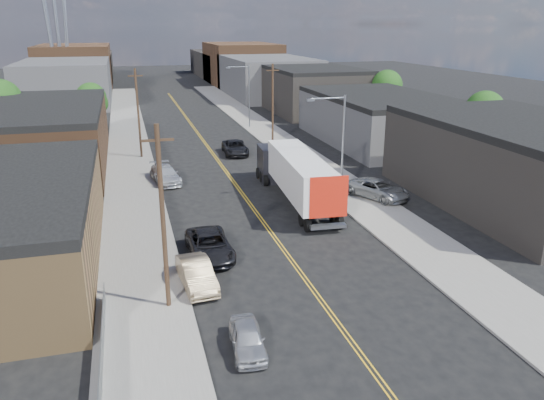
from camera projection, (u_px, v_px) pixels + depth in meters
ground at (196, 130)px, 76.45m from camera, size 260.00×260.00×0.00m
centerline at (213, 153)px, 62.73m from camera, size 0.32×120.00×0.01m
sidewalk_left at (130, 158)px, 60.30m from camera, size 5.00×140.00×0.15m
sidewalk_right at (289, 148)px, 65.11m from camera, size 5.00×140.00×0.15m
warehouse_brown at (45, 136)px, 56.21m from camera, size 12.00×26.00×6.60m
industrial_right_a at (521, 163)px, 44.32m from camera, size 14.00×22.00×7.10m
industrial_right_b at (380, 118)px, 68.26m from camera, size 14.00×24.00×6.10m
industrial_right_c at (312, 89)px, 91.80m from camera, size 14.00×22.00×7.60m
skyline_left_a at (67, 82)px, 102.12m from camera, size 16.00×30.00×8.00m
skyline_right_a at (267, 77)px, 112.26m from camera, size 16.00×30.00×8.00m
skyline_left_b at (75, 67)px, 124.67m from camera, size 16.00×26.00×10.00m
skyline_right_b at (241, 64)px, 134.81m from camera, size 16.00×26.00×10.00m
skyline_left_c at (81, 67)px, 143.43m from camera, size 16.00×40.00×7.00m
skyline_right_c at (227, 64)px, 153.57m from camera, size 16.00×40.00×7.00m
streetlight_near at (339, 139)px, 44.69m from camera, size 3.39×0.25×9.00m
streetlight_far at (246, 91)px, 76.69m from camera, size 3.39×0.25×9.00m
utility_pole_left_near at (163, 218)px, 27.03m from camera, size 1.60×0.26×10.00m
utility_pole_left_far at (138, 113)px, 59.03m from camera, size 1.60×0.26×10.00m
utility_pole_right at (273, 104)px, 65.93m from camera, size 1.60×0.26×10.00m
chainlink_fence at (101, 382)px, 21.66m from camera, size 0.05×16.00×1.22m
tree_left_mid at (2, 103)px, 64.08m from camera, size 5.10×5.04×8.37m
tree_left_far at (92, 100)px, 73.30m from camera, size 4.35×4.20×6.97m
tree_right_near at (485, 113)px, 60.58m from camera, size 4.60×4.48×7.44m
tree_right_far at (387, 88)px, 82.43m from camera, size 4.85×4.76×7.91m
semi_truck at (294, 172)px, 45.40m from camera, size 3.73×16.77×4.35m
car_left_a at (247, 339)px, 24.67m from camera, size 1.80×3.86×1.28m
car_left_b at (196, 274)px, 30.71m from camera, size 2.07×4.91×1.58m
car_left_c at (210, 245)px, 34.69m from camera, size 2.76×5.82×1.61m
car_left_d at (165, 175)px, 50.96m from camera, size 3.00×5.81×1.61m
car_right_lot_a at (378, 189)px, 46.00m from camera, size 4.92×6.36×1.61m
car_right_lot_c at (305, 161)px, 55.55m from camera, size 2.25×4.87×1.61m
car_ahead_truck at (235, 148)px, 62.10m from camera, size 3.04×5.94×1.61m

